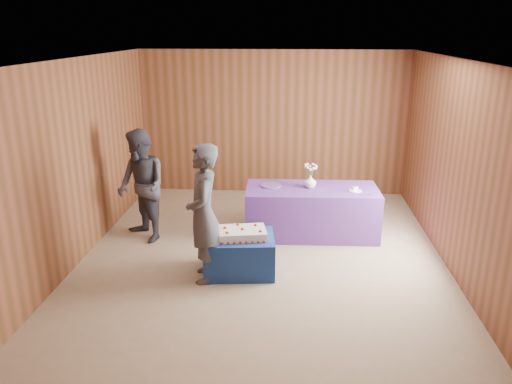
# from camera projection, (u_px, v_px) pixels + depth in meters

# --- Properties ---
(ground) EXTENTS (6.00, 6.00, 0.00)m
(ground) POSITION_uv_depth(u_px,v_px,m) (262.00, 258.00, 6.99)
(ground) COLOR gray
(ground) RESTS_ON ground
(room_shell) EXTENTS (5.04, 6.04, 2.72)m
(room_shell) POSITION_uv_depth(u_px,v_px,m) (263.00, 131.00, 6.43)
(room_shell) COLOR brown
(room_shell) RESTS_ON ground
(cake_table) EXTENTS (0.97, 0.79, 0.50)m
(cake_table) POSITION_uv_depth(u_px,v_px,m) (239.00, 254.00, 6.53)
(cake_table) COLOR #1A3F93
(cake_table) RESTS_ON ground
(serving_table) EXTENTS (2.03, 0.97, 0.75)m
(serving_table) POSITION_uv_depth(u_px,v_px,m) (311.00, 211.00, 7.69)
(serving_table) COLOR #572E7F
(serving_table) RESTS_ON ground
(sheet_cake) EXTENTS (0.70, 0.54, 0.15)m
(sheet_cake) POSITION_uv_depth(u_px,v_px,m) (242.00, 233.00, 6.41)
(sheet_cake) COLOR silver
(sheet_cake) RESTS_ON cake_table
(vase) EXTENTS (0.20, 0.20, 0.19)m
(vase) POSITION_uv_depth(u_px,v_px,m) (310.00, 181.00, 7.58)
(vase) COLOR white
(vase) RESTS_ON serving_table
(flower_spray) EXTENTS (0.20, 0.20, 0.16)m
(flower_spray) POSITION_uv_depth(u_px,v_px,m) (311.00, 167.00, 7.51)
(flower_spray) COLOR #336628
(flower_spray) RESTS_ON vase
(platter) EXTENTS (0.41, 0.41, 0.02)m
(platter) POSITION_uv_depth(u_px,v_px,m) (271.00, 185.00, 7.67)
(platter) COLOR #5D468C
(platter) RESTS_ON serving_table
(plate) EXTENTS (0.22, 0.22, 0.01)m
(plate) POSITION_uv_depth(u_px,v_px,m) (355.00, 191.00, 7.44)
(plate) COLOR white
(plate) RESTS_ON serving_table
(cake_slice) EXTENTS (0.08, 0.07, 0.08)m
(cake_slice) POSITION_uv_depth(u_px,v_px,m) (355.00, 188.00, 7.42)
(cake_slice) COLOR silver
(cake_slice) RESTS_ON plate
(knife) EXTENTS (0.26, 0.07, 0.00)m
(knife) POSITION_uv_depth(u_px,v_px,m) (363.00, 195.00, 7.25)
(knife) COLOR #B8B8BD
(knife) RESTS_ON serving_table
(guest_left) EXTENTS (0.54, 0.71, 1.77)m
(guest_left) POSITION_uv_depth(u_px,v_px,m) (203.00, 214.00, 6.15)
(guest_left) COLOR #393B44
(guest_left) RESTS_ON ground
(guest_right) EXTENTS (1.03, 1.03, 1.69)m
(guest_right) POSITION_uv_depth(u_px,v_px,m) (142.00, 186.00, 7.36)
(guest_right) COLOR #34333D
(guest_right) RESTS_ON ground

